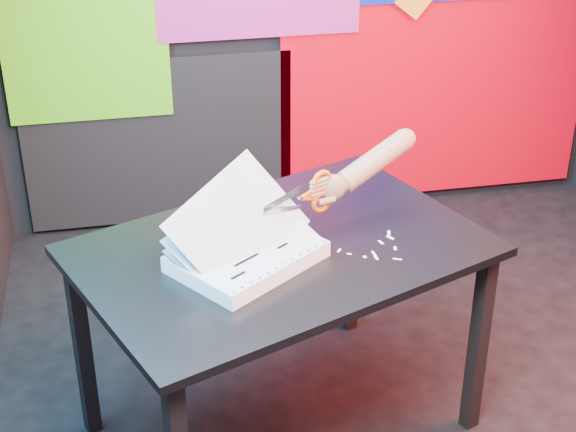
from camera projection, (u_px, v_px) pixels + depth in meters
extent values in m
cube|color=black|center=(392.00, 387.00, 3.36)|extent=(3.00, 3.00, 0.01)
cube|color=red|center=(440.00, 45.00, 4.34)|extent=(1.60, 0.02, 1.60)
cube|color=#51CC11|center=(82.00, 14.00, 3.91)|extent=(0.75, 0.02, 1.00)
cube|color=black|center=(159.00, 142.00, 4.29)|extent=(1.30, 0.02, 0.85)
cube|color=black|center=(83.00, 347.00, 2.99)|extent=(0.07, 0.07, 0.72)
cube|color=black|center=(478.00, 343.00, 3.01)|extent=(0.07, 0.07, 0.72)
cube|color=black|center=(352.00, 253.00, 3.54)|extent=(0.07, 0.07, 0.72)
cube|color=black|center=(281.00, 251.00, 2.82)|extent=(1.49, 1.25, 0.03)
cube|color=white|center=(247.00, 257.00, 2.71)|extent=(0.53, 0.50, 0.05)
cube|color=white|center=(247.00, 249.00, 2.70)|extent=(0.53, 0.50, 0.00)
cube|color=white|center=(247.00, 248.00, 2.70)|extent=(0.52, 0.48, 0.13)
cube|color=white|center=(243.00, 239.00, 2.70)|extent=(0.51, 0.45, 0.22)
cube|color=white|center=(238.00, 224.00, 2.69)|extent=(0.48, 0.39, 0.32)
cylinder|color=black|center=(234.00, 293.00, 2.49)|extent=(0.01, 0.01, 0.00)
cylinder|color=black|center=(243.00, 288.00, 2.51)|extent=(0.01, 0.01, 0.00)
cylinder|color=black|center=(251.00, 283.00, 2.53)|extent=(0.01, 0.01, 0.00)
cylinder|color=black|center=(260.00, 278.00, 2.56)|extent=(0.01, 0.01, 0.00)
cylinder|color=black|center=(268.00, 273.00, 2.58)|extent=(0.01, 0.01, 0.00)
cylinder|color=black|center=(277.00, 268.00, 2.60)|extent=(0.01, 0.01, 0.00)
cylinder|color=black|center=(285.00, 264.00, 2.62)|extent=(0.01, 0.01, 0.00)
cylinder|color=black|center=(293.00, 259.00, 2.65)|extent=(0.01, 0.01, 0.00)
cylinder|color=black|center=(301.00, 255.00, 2.67)|extent=(0.01, 0.01, 0.00)
cylinder|color=black|center=(309.00, 251.00, 2.69)|extent=(0.01, 0.01, 0.00)
cylinder|color=black|center=(316.00, 246.00, 2.72)|extent=(0.01, 0.01, 0.00)
cylinder|color=black|center=(324.00, 242.00, 2.74)|extent=(0.01, 0.01, 0.00)
cylinder|color=black|center=(167.00, 256.00, 2.66)|extent=(0.01, 0.01, 0.00)
cylinder|color=black|center=(176.00, 252.00, 2.69)|extent=(0.01, 0.01, 0.00)
cylinder|color=black|center=(185.00, 248.00, 2.71)|extent=(0.01, 0.01, 0.00)
cylinder|color=black|center=(194.00, 243.00, 2.73)|extent=(0.01, 0.01, 0.00)
cylinder|color=black|center=(202.00, 239.00, 2.75)|extent=(0.01, 0.01, 0.00)
cylinder|color=black|center=(211.00, 235.00, 2.78)|extent=(0.01, 0.01, 0.00)
cylinder|color=black|center=(219.00, 231.00, 2.80)|extent=(0.01, 0.01, 0.00)
cylinder|color=black|center=(227.00, 227.00, 2.82)|extent=(0.01, 0.01, 0.00)
cylinder|color=black|center=(235.00, 223.00, 2.84)|extent=(0.01, 0.01, 0.00)
cylinder|color=black|center=(243.00, 219.00, 2.87)|extent=(0.01, 0.01, 0.00)
cylinder|color=black|center=(250.00, 216.00, 2.89)|extent=(0.01, 0.01, 0.00)
cylinder|color=black|center=(258.00, 212.00, 2.91)|extent=(0.01, 0.01, 0.00)
cube|color=black|center=(210.00, 255.00, 2.67)|extent=(0.07, 0.05, 0.00)
cube|color=black|center=(244.00, 243.00, 2.73)|extent=(0.05, 0.04, 0.00)
cube|color=black|center=(247.00, 260.00, 2.64)|extent=(0.09, 0.07, 0.00)
cube|color=black|center=(283.00, 246.00, 2.72)|extent=(0.04, 0.03, 0.00)
cube|color=black|center=(238.00, 275.00, 2.57)|extent=(0.05, 0.04, 0.00)
cube|color=black|center=(240.00, 233.00, 2.79)|extent=(0.06, 0.05, 0.00)
cube|color=silver|center=(282.00, 200.00, 2.76)|extent=(0.14, 0.06, 0.05)
cube|color=silver|center=(282.00, 209.00, 2.77)|extent=(0.14, 0.06, 0.05)
cylinder|color=silver|center=(300.00, 198.00, 2.80)|extent=(0.02, 0.02, 0.02)
cube|color=#FF4500|center=(307.00, 198.00, 2.82)|extent=(0.05, 0.03, 0.02)
cube|color=#FF4500|center=(307.00, 194.00, 2.81)|extent=(0.05, 0.03, 0.02)
torus|color=#FF4500|center=(322.00, 181.00, 2.83)|extent=(0.08, 0.05, 0.08)
torus|color=#FF4500|center=(321.00, 202.00, 2.86)|extent=(0.08, 0.05, 0.08)
ellipsoid|color=brown|center=(333.00, 188.00, 2.87)|extent=(0.09, 0.05, 0.09)
cylinder|color=brown|center=(322.00, 192.00, 2.84)|extent=(0.07, 0.04, 0.02)
cylinder|color=brown|center=(322.00, 188.00, 2.84)|extent=(0.07, 0.04, 0.02)
cylinder|color=brown|center=(322.00, 184.00, 2.83)|extent=(0.06, 0.04, 0.02)
cylinder|color=brown|center=(322.00, 180.00, 2.82)|extent=(0.06, 0.04, 0.02)
cylinder|color=brown|center=(327.00, 201.00, 2.86)|extent=(0.06, 0.03, 0.03)
cylinder|color=brown|center=(344.00, 183.00, 2.89)|extent=(0.07, 0.08, 0.06)
cylinder|color=brown|center=(375.00, 161.00, 2.93)|extent=(0.29, 0.19, 0.16)
sphere|color=brown|center=(405.00, 139.00, 2.98)|extent=(0.07, 0.07, 0.07)
cube|color=white|center=(376.00, 258.00, 2.75)|extent=(0.01, 0.02, 0.00)
cube|color=white|center=(365.00, 257.00, 2.76)|extent=(0.01, 0.01, 0.00)
cube|color=white|center=(339.00, 251.00, 2.79)|extent=(0.02, 0.02, 0.00)
cube|color=white|center=(381.00, 242.00, 2.84)|extent=(0.02, 0.03, 0.00)
cube|color=white|center=(395.00, 248.00, 2.81)|extent=(0.01, 0.02, 0.00)
cube|color=white|center=(389.00, 233.00, 2.89)|extent=(0.02, 0.03, 0.00)
cube|color=white|center=(397.00, 259.00, 2.75)|extent=(0.03, 0.02, 0.00)
cube|color=white|center=(390.00, 237.00, 2.87)|extent=(0.02, 0.03, 0.00)
cube|color=white|center=(374.00, 254.00, 2.78)|extent=(0.01, 0.03, 0.00)
cube|color=white|center=(349.00, 254.00, 2.77)|extent=(0.02, 0.01, 0.00)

